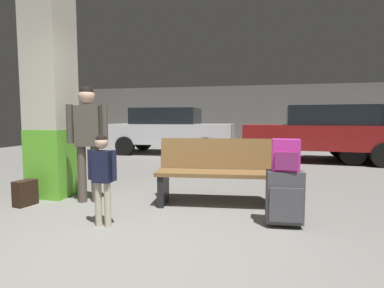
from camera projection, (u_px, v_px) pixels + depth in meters
ground_plane at (207, 175)px, 6.38m from camera, size 18.00×18.00×0.10m
garage_back_wall at (236, 114)px, 14.89m from camera, size 18.00×0.12×2.80m
structural_pillar at (51, 93)px, 4.38m from camera, size 0.57×0.57×3.10m
bench at (217, 172)px, 3.99m from camera, size 1.64×0.68×0.89m
suitcase at (285, 197)px, 3.17m from camera, size 0.39×0.25×0.60m
backpack_bright at (286, 155)px, 3.13m from camera, size 0.28×0.19×0.34m
child at (102, 170)px, 3.16m from camera, size 0.34×0.20×0.99m
adult at (88, 131)px, 4.07m from camera, size 0.52×0.29×1.60m
backpack_dark_floor at (25, 193)px, 3.96m from camera, size 0.23×0.30×0.34m
parked_car_far at (170, 129)px, 9.93m from camera, size 4.13×1.85×1.51m
parked_car_near at (323, 132)px, 8.10m from camera, size 4.21×2.02×1.51m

